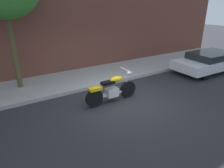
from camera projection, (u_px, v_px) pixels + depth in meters
name	position (u px, v px, depth m)	size (l,w,h in m)	color
ground_plane	(126.00, 101.00, 7.51)	(60.00, 60.00, 0.00)	#28282D
sidewalk	(91.00, 77.00, 9.79)	(20.81, 2.57, 0.14)	#A1A1A1
motorcycle	(112.00, 90.00, 7.29)	(2.11, 0.70, 1.14)	black
parked_car_white	(211.00, 61.00, 10.67)	(4.47, 1.86, 1.03)	black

